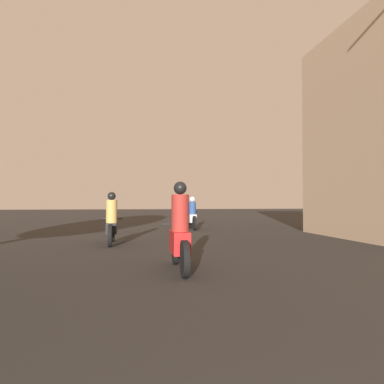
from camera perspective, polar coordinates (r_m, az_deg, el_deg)
motorcycle_red at (r=6.96m, az=-1.89°, el=-6.60°), size 0.60×2.02×1.64m
motorcycle_black at (r=11.39m, az=-12.15°, el=-4.67°), size 0.60×1.97×1.55m
motorcycle_silver at (r=17.02m, az=0.03°, el=-3.68°), size 0.60×1.95×1.48m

